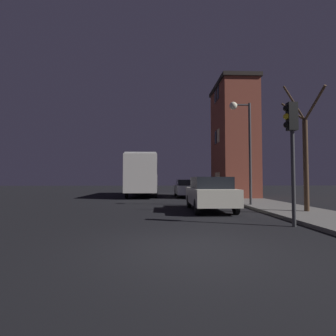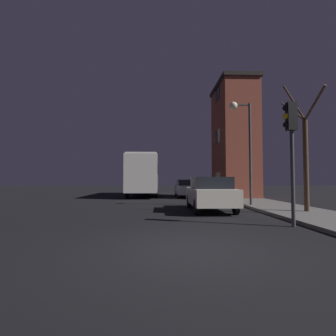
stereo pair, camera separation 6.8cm
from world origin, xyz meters
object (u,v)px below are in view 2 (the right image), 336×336
object	(u,v)px
streetlamp	(243,133)
bare_tree	(305,155)
bus	(144,173)
car_mid_lane	(187,188)
traffic_light	(291,137)
car_near_lane	(210,193)

from	to	relation	value
streetlamp	bare_tree	world-z (taller)	streetlamp
streetlamp	bus	size ratio (longest dim) A/B	0.61
bare_tree	car_mid_lane	size ratio (longest dim) A/B	1.16
traffic_light	car_mid_lane	bearing A→B (deg)	97.42
traffic_light	car_near_lane	distance (m)	5.05
car_near_lane	traffic_light	bearing A→B (deg)	-67.42
streetlamp	traffic_light	distance (m)	6.08
bus	car_mid_lane	world-z (taller)	bus
streetlamp	bus	world-z (taller)	streetlamp
bus	car_mid_lane	size ratio (longest dim) A/B	2.02
bus	car_near_lane	size ratio (longest dim) A/B	2.16
traffic_light	car_mid_lane	world-z (taller)	traffic_light
traffic_light	bus	distance (m)	16.92
bare_tree	traffic_light	bearing A→B (deg)	-126.11
bare_tree	car_near_lane	world-z (taller)	bare_tree
streetlamp	car_mid_lane	distance (m)	9.17
traffic_light	car_mid_lane	size ratio (longest dim) A/B	0.86
bare_tree	car_mid_lane	bearing A→B (deg)	109.32
bare_tree	car_near_lane	distance (m)	4.48
bare_tree	car_near_lane	xyz separation A→B (m)	(-3.89, 1.38, -1.73)
streetlamp	car_mid_lane	world-z (taller)	streetlamp
bus	bare_tree	bearing A→B (deg)	-59.40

